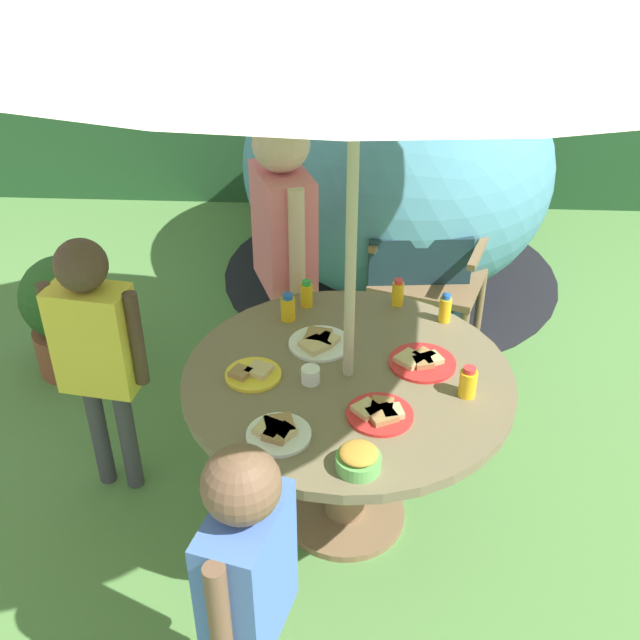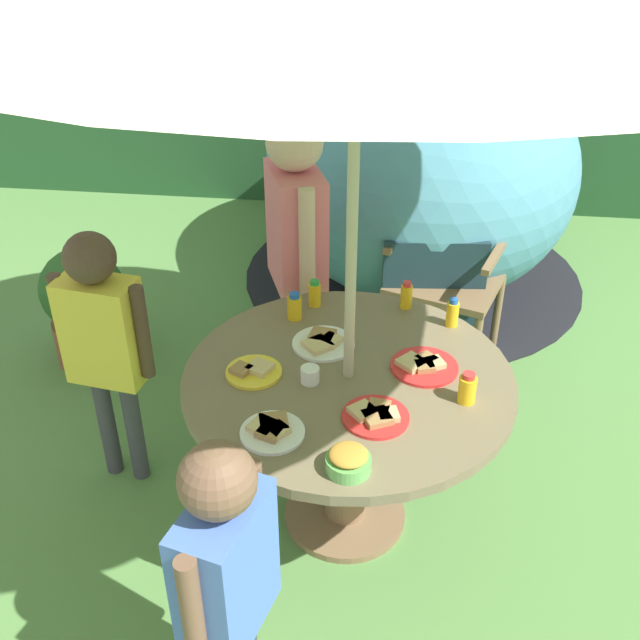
{
  "view_description": "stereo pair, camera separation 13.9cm",
  "coord_description": "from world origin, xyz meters",
  "px_view_note": "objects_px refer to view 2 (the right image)",
  "views": [
    {
      "loc": [
        0.02,
        -2.1,
        2.25
      ],
      "look_at": [
        -0.1,
        -0.02,
        0.93
      ],
      "focal_mm": 42.05,
      "sensor_mm": 36.0,
      "label": 1
    },
    {
      "loc": [
        0.15,
        -2.09,
        2.25
      ],
      "look_at": [
        -0.1,
        -0.02,
        0.93
      ],
      "focal_mm": 42.05,
      "sensor_mm": 36.0,
      "label": 2
    }
  ],
  "objects_px": {
    "juice_bottle_mid_left": "(452,313)",
    "plate_mid_right": "(272,430)",
    "plate_center_back": "(376,415)",
    "child_in_blue_shirt": "(226,569)",
    "plate_back_edge": "(253,371)",
    "wooden_chair": "(453,259)",
    "snack_bowl": "(348,461)",
    "juice_bottle_far_left": "(406,296)",
    "cup_near": "(310,375)",
    "child_in_yellow_shirt": "(103,331)",
    "child_in_pink_shirt": "(296,230)",
    "juice_bottle_near_right": "(295,307)",
    "plate_center_front": "(424,365)",
    "garden_table": "(347,409)",
    "plate_near_left": "(323,342)",
    "potted_plant": "(85,304)",
    "dome_tent": "(419,166)",
    "juice_bottle_front_edge": "(315,294)",
    "juice_bottle_far_right": "(467,388)"
  },
  "relations": [
    {
      "from": "plate_center_front",
      "to": "juice_bottle_far_right",
      "type": "xyz_separation_m",
      "value": [
        0.14,
        -0.17,
        0.04
      ]
    },
    {
      "from": "garden_table",
      "to": "plate_near_left",
      "type": "bearing_deg",
      "value": 122.28
    },
    {
      "from": "juice_bottle_front_edge",
      "to": "juice_bottle_far_left",
      "type": "bearing_deg",
      "value": 4.45
    },
    {
      "from": "child_in_blue_shirt",
      "to": "juice_bottle_mid_left",
      "type": "distance_m",
      "value": 1.37
    },
    {
      "from": "child_in_blue_shirt",
      "to": "cup_near",
      "type": "height_order",
      "value": "child_in_blue_shirt"
    },
    {
      "from": "garden_table",
      "to": "cup_near",
      "type": "height_order",
      "value": "cup_near"
    },
    {
      "from": "plate_center_back",
      "to": "juice_bottle_far_left",
      "type": "xyz_separation_m",
      "value": [
        0.08,
        0.7,
        0.04
      ]
    },
    {
      "from": "wooden_chair",
      "to": "snack_bowl",
      "type": "distance_m",
      "value": 1.73
    },
    {
      "from": "child_in_pink_shirt",
      "to": "plate_center_front",
      "type": "relative_size",
      "value": 5.75
    },
    {
      "from": "child_in_pink_shirt",
      "to": "juice_bottle_far_right",
      "type": "bearing_deg",
      "value": 17.84
    },
    {
      "from": "plate_mid_right",
      "to": "plate_center_front",
      "type": "distance_m",
      "value": 0.62
    },
    {
      "from": "child_in_yellow_shirt",
      "to": "juice_bottle_far_left",
      "type": "bearing_deg",
      "value": 25.29
    },
    {
      "from": "child_in_pink_shirt",
      "to": "snack_bowl",
      "type": "bearing_deg",
      "value": -5.85
    },
    {
      "from": "child_in_blue_shirt",
      "to": "plate_back_edge",
      "type": "bearing_deg",
      "value": 21.45
    },
    {
      "from": "plate_mid_right",
      "to": "plate_center_front",
      "type": "bearing_deg",
      "value": 40.81
    },
    {
      "from": "child_in_blue_shirt",
      "to": "juice_bottle_mid_left",
      "type": "height_order",
      "value": "child_in_blue_shirt"
    },
    {
      "from": "juice_bottle_far_left",
      "to": "cup_near",
      "type": "xyz_separation_m",
      "value": [
        -0.31,
        -0.53,
        -0.02
      ]
    },
    {
      "from": "plate_back_edge",
      "to": "potted_plant",
      "type": "bearing_deg",
      "value": 137.74
    },
    {
      "from": "juice_bottle_near_right",
      "to": "juice_bottle_far_right",
      "type": "relative_size",
      "value": 0.99
    },
    {
      "from": "child_in_yellow_shirt",
      "to": "plate_center_back",
      "type": "distance_m",
      "value": 1.1
    },
    {
      "from": "plate_mid_right",
      "to": "juice_bottle_far_right",
      "type": "xyz_separation_m",
      "value": [
        0.61,
        0.24,
        0.04
      ]
    },
    {
      "from": "child_in_blue_shirt",
      "to": "plate_mid_right",
      "type": "bearing_deg",
      "value": 12.7
    },
    {
      "from": "plate_center_back",
      "to": "juice_bottle_front_edge",
      "type": "xyz_separation_m",
      "value": [
        -0.28,
        0.67,
        0.04
      ]
    },
    {
      "from": "dome_tent",
      "to": "child_in_pink_shirt",
      "type": "xyz_separation_m",
      "value": [
        -0.52,
        -1.26,
        0.17
      ]
    },
    {
      "from": "juice_bottle_far_right",
      "to": "child_in_yellow_shirt",
      "type": "bearing_deg",
      "value": 169.91
    },
    {
      "from": "juice_bottle_near_right",
      "to": "juice_bottle_far_left",
      "type": "height_order",
      "value": "juice_bottle_far_left"
    },
    {
      "from": "plate_center_back",
      "to": "juice_bottle_far_right",
      "type": "bearing_deg",
      "value": 23.2
    },
    {
      "from": "wooden_chair",
      "to": "potted_plant",
      "type": "bearing_deg",
      "value": -152.72
    },
    {
      "from": "child_in_yellow_shirt",
      "to": "juice_bottle_near_right",
      "type": "relative_size",
      "value": 10.05
    },
    {
      "from": "child_in_pink_shirt",
      "to": "plate_back_edge",
      "type": "height_order",
      "value": "child_in_pink_shirt"
    },
    {
      "from": "plate_center_front",
      "to": "juice_bottle_front_edge",
      "type": "xyz_separation_m",
      "value": [
        -0.43,
        0.38,
        0.04
      ]
    },
    {
      "from": "juice_bottle_mid_left",
      "to": "plate_mid_right",
      "type": "bearing_deg",
      "value": -129.41
    },
    {
      "from": "potted_plant",
      "to": "juice_bottle_near_right",
      "type": "distance_m",
      "value": 1.37
    },
    {
      "from": "cup_near",
      "to": "snack_bowl",
      "type": "bearing_deg",
      "value": -67.81
    },
    {
      "from": "child_in_pink_shirt",
      "to": "juice_bottle_mid_left",
      "type": "relative_size",
      "value": 11.79
    },
    {
      "from": "plate_mid_right",
      "to": "juice_bottle_mid_left",
      "type": "xyz_separation_m",
      "value": [
        0.57,
        0.7,
        0.04
      ]
    },
    {
      "from": "potted_plant",
      "to": "juice_bottle_mid_left",
      "type": "height_order",
      "value": "juice_bottle_mid_left"
    },
    {
      "from": "plate_center_back",
      "to": "juice_bottle_mid_left",
      "type": "relative_size",
      "value": 1.87
    },
    {
      "from": "plate_mid_right",
      "to": "juice_bottle_near_right",
      "type": "xyz_separation_m",
      "value": [
        -0.03,
        0.68,
        0.04
      ]
    },
    {
      "from": "child_in_pink_shirt",
      "to": "juice_bottle_near_right",
      "type": "relative_size",
      "value": 12.34
    },
    {
      "from": "juice_bottle_far_right",
      "to": "snack_bowl",
      "type": "bearing_deg",
      "value": -134.19
    },
    {
      "from": "juice_bottle_front_edge",
      "to": "child_in_blue_shirt",
      "type": "bearing_deg",
      "value": -92.45
    },
    {
      "from": "child_in_yellow_shirt",
      "to": "cup_near",
      "type": "distance_m",
      "value": 0.83
    },
    {
      "from": "plate_back_edge",
      "to": "juice_bottle_mid_left",
      "type": "xyz_separation_m",
      "value": [
        0.69,
        0.4,
        0.04
      ]
    },
    {
      "from": "child_in_pink_shirt",
      "to": "child_in_blue_shirt",
      "type": "relative_size",
      "value": 1.23
    },
    {
      "from": "juice_bottle_mid_left",
      "to": "cup_near",
      "type": "relative_size",
      "value": 1.8
    },
    {
      "from": "garden_table",
      "to": "plate_center_back",
      "type": "relative_size",
      "value": 5.32
    },
    {
      "from": "child_in_blue_shirt",
      "to": "juice_bottle_mid_left",
      "type": "xyz_separation_m",
      "value": [
        0.59,
        1.24,
        0.04
      ]
    },
    {
      "from": "snack_bowl",
      "to": "cup_near",
      "type": "relative_size",
      "value": 2.1
    },
    {
      "from": "juice_bottle_mid_left",
      "to": "wooden_chair",
      "type": "bearing_deg",
      "value": 87.05
    }
  ]
}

